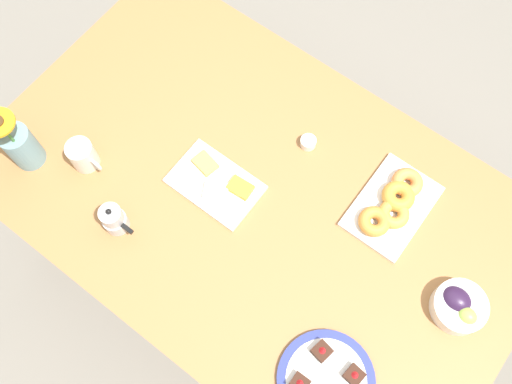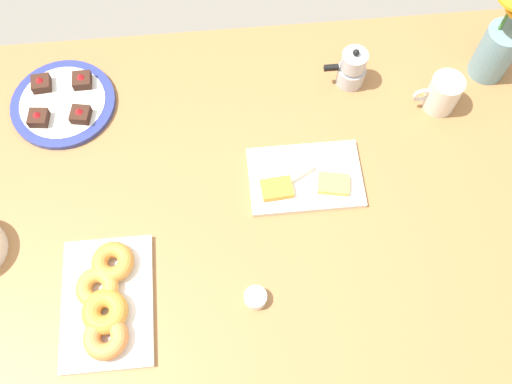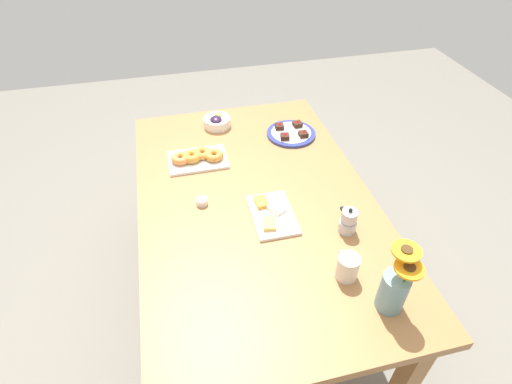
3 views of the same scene
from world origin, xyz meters
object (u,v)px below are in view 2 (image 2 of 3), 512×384
Objects in this scene: moka_pot at (352,69)px; croissant_platter at (106,301)px; coffee_mug at (443,93)px; dessert_plate at (63,103)px; dining_table at (256,214)px; cheese_platter at (304,178)px; jam_cup_honey at (256,298)px; flower_vase at (498,47)px.

croissant_platter is at bearing 40.91° from moka_pot.
dessert_plate is (0.92, -0.08, -0.04)m from coffee_mug.
moka_pot is at bearing -179.39° from dessert_plate.
cheese_platter is (-0.12, -0.04, 0.10)m from dining_table.
jam_cup_honey reaches higher than dining_table.
coffee_mug is at bearing -155.52° from dining_table.
coffee_mug reaches higher than dessert_plate.
coffee_mug is 0.66m from jam_cup_honey.
cheese_platter is 2.18× the size of moka_pot.
croissant_platter is at bearing 27.95° from coffee_mug.
cheese_platter is 1.02× the size of dessert_plate.
coffee_mug is 0.40× the size of croissant_platter.
moka_pot is at bearing -139.09° from croissant_platter.
dining_table is at bearing 49.10° from moka_pot.
dining_table is at bearing 18.35° from cheese_platter.
dessert_plate is (0.57, -0.26, -0.00)m from cheese_platter.
cheese_platter is at bearing 28.10° from flower_vase.
moka_pot reaches higher than dessert_plate.
coffee_mug is at bearing -137.88° from jam_cup_honey.
cheese_platter is 0.30m from jam_cup_honey.
croissant_platter reaches higher than jam_cup_honey.
moka_pot reaches higher than dining_table.
croissant_platter is 2.37× the size of moka_pot.
moka_pot is at bearing -24.15° from coffee_mug.
flower_vase is (-0.50, -0.27, 0.08)m from cheese_platter.
dessert_plate is 2.15× the size of moka_pot.
flower_vase is (-0.95, -0.52, 0.07)m from croissant_platter.
flower_vase is (-0.62, -0.30, 0.18)m from dining_table.
dining_table is 0.25m from jam_cup_honey.
dessert_plate is at bearing -24.68° from cheese_platter.
flower_vase is at bearing -151.90° from cheese_platter.
jam_cup_honey is 0.19× the size of dessert_plate.
flower_vase reaches higher than coffee_mug.
dessert_plate is at bearing 0.61° from moka_pot.
croissant_platter is 0.31m from jam_cup_honey.
jam_cup_honey is at bearing 40.07° from flower_vase.
cheese_platter reaches higher than jam_cup_honey.
moka_pot is at bearing -118.16° from jam_cup_honey.
moka_pot is (-0.15, -0.27, 0.04)m from cheese_platter.
coffee_mug is at bearing 32.10° from flower_vase.
dining_table is 0.71m from flower_vase.
jam_cup_honey is at bearing 62.86° from cheese_platter.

